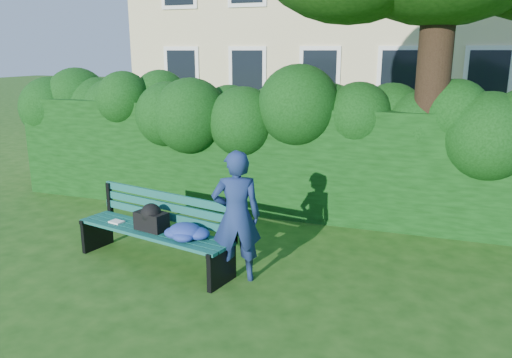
% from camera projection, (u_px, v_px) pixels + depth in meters
% --- Properties ---
extents(ground, '(80.00, 80.00, 0.00)m').
position_uv_depth(ground, '(241.00, 260.00, 6.52)').
color(ground, '#1C4A12').
rests_on(ground, ground).
extents(hedge, '(10.00, 1.00, 1.80)m').
position_uv_depth(hedge, '(288.00, 159.00, 8.31)').
color(hedge, black).
rests_on(hedge, ground).
extents(park_bench, '(2.28, 1.03, 0.89)m').
position_uv_depth(park_bench, '(163.00, 228.00, 6.24)').
color(park_bench, '#0F4E4A').
rests_on(park_bench, ground).
extents(man_reading, '(0.68, 0.57, 1.57)m').
position_uv_depth(man_reading, '(236.00, 217.00, 5.79)').
color(man_reading, navy).
rests_on(man_reading, ground).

